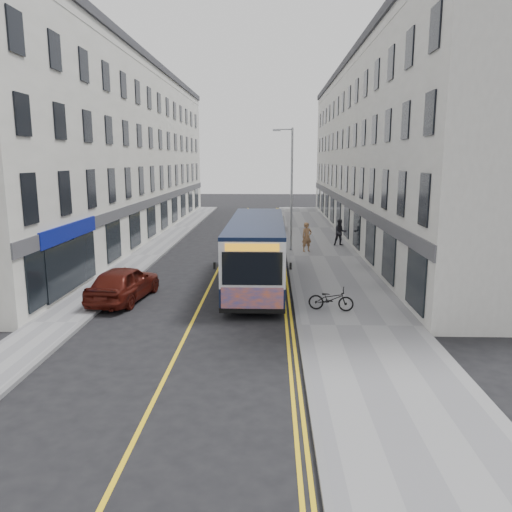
# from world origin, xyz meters

# --- Properties ---
(ground) EXTENTS (140.00, 140.00, 0.00)m
(ground) POSITION_xyz_m (0.00, 0.00, 0.00)
(ground) COLOR black
(ground) RESTS_ON ground
(pavement_east) EXTENTS (4.50, 64.00, 0.12)m
(pavement_east) POSITION_xyz_m (6.25, 12.00, 0.06)
(pavement_east) COLOR gray
(pavement_east) RESTS_ON ground
(pavement_west) EXTENTS (2.00, 64.00, 0.12)m
(pavement_west) POSITION_xyz_m (-5.00, 12.00, 0.06)
(pavement_west) COLOR gray
(pavement_west) RESTS_ON ground
(kerb_east) EXTENTS (0.18, 64.00, 0.13)m
(kerb_east) POSITION_xyz_m (4.00, 12.00, 0.07)
(kerb_east) COLOR slate
(kerb_east) RESTS_ON ground
(kerb_west) EXTENTS (0.18, 64.00, 0.13)m
(kerb_west) POSITION_xyz_m (-4.00, 12.00, 0.07)
(kerb_west) COLOR slate
(kerb_west) RESTS_ON ground
(road_centre_line) EXTENTS (0.12, 64.00, 0.01)m
(road_centre_line) POSITION_xyz_m (0.00, 12.00, 0.00)
(road_centre_line) COLOR yellow
(road_centre_line) RESTS_ON ground
(road_dbl_yellow_inner) EXTENTS (0.10, 64.00, 0.01)m
(road_dbl_yellow_inner) POSITION_xyz_m (3.55, 12.00, 0.00)
(road_dbl_yellow_inner) COLOR yellow
(road_dbl_yellow_inner) RESTS_ON ground
(road_dbl_yellow_outer) EXTENTS (0.10, 64.00, 0.01)m
(road_dbl_yellow_outer) POSITION_xyz_m (3.75, 12.00, 0.00)
(road_dbl_yellow_outer) COLOR yellow
(road_dbl_yellow_outer) RESTS_ON ground
(terrace_east) EXTENTS (6.00, 46.00, 13.00)m
(terrace_east) POSITION_xyz_m (11.50, 21.00, 6.50)
(terrace_east) COLOR silver
(terrace_east) RESTS_ON ground
(terrace_west) EXTENTS (6.00, 46.00, 13.00)m
(terrace_west) POSITION_xyz_m (-9.00, 21.00, 6.50)
(terrace_west) COLOR silver
(terrace_west) RESTS_ON ground
(streetlamp) EXTENTS (1.32, 0.18, 8.00)m
(streetlamp) POSITION_xyz_m (4.17, 14.00, 4.38)
(streetlamp) COLOR #9A9EA3
(streetlamp) RESTS_ON ground
(city_bus) EXTENTS (2.58, 11.05, 3.21)m
(city_bus) POSITION_xyz_m (2.26, 4.96, 1.75)
(city_bus) COLOR black
(city_bus) RESTS_ON ground
(bicycle) EXTENTS (1.87, 0.94, 0.94)m
(bicycle) POSITION_xyz_m (5.35, 0.57, 0.59)
(bicycle) COLOR black
(bicycle) RESTS_ON pavement_east
(pedestrian_near) EXTENTS (0.82, 0.69, 1.90)m
(pedestrian_near) POSITION_xyz_m (5.26, 13.51, 1.07)
(pedestrian_near) COLOR #996C45
(pedestrian_near) RESTS_ON pavement_east
(pedestrian_far) EXTENTS (0.97, 0.80, 1.84)m
(pedestrian_far) POSITION_xyz_m (7.74, 15.89, 1.04)
(pedestrian_far) COLOR black
(pedestrian_far) RESTS_ON pavement_east
(car_white) EXTENTS (1.92, 4.24, 1.35)m
(car_white) POSITION_xyz_m (3.20, 23.73, 0.67)
(car_white) COLOR white
(car_white) RESTS_ON ground
(car_maroon) EXTENTS (2.44, 4.78, 1.56)m
(car_maroon) POSITION_xyz_m (-3.40, 2.10, 0.78)
(car_maroon) COLOR #4B130C
(car_maroon) RESTS_ON ground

